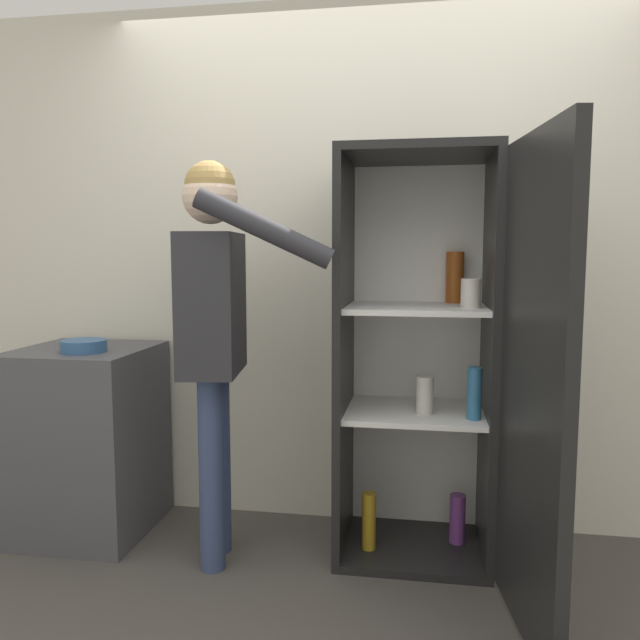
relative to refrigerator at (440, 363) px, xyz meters
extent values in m
plane|color=#4C4742|center=(-0.33, -0.55, -0.89)|extent=(12.00, 12.00, 0.00)
cube|color=silver|center=(-0.33, 0.43, 0.39)|extent=(7.00, 0.06, 2.55)
cube|color=black|center=(-0.11, 0.10, -0.87)|extent=(0.67, 0.55, 0.04)
cube|color=black|center=(-0.11, 0.10, 0.88)|extent=(0.67, 0.55, 0.04)
cube|color=white|center=(-0.11, 0.36, 0.01)|extent=(0.67, 0.03, 1.72)
cube|color=black|center=(-0.42, 0.10, 0.01)|extent=(0.04, 0.55, 1.72)
cube|color=black|center=(0.21, 0.10, 0.01)|extent=(0.03, 0.55, 1.72)
cube|color=white|center=(-0.11, 0.10, -0.24)|extent=(0.60, 0.48, 0.02)
cube|color=white|center=(-0.11, 0.10, 0.22)|extent=(0.60, 0.48, 0.02)
cube|color=black|center=(0.30, -0.50, 0.01)|extent=(0.14, 0.67, 1.72)
cylinder|color=beige|center=(-0.06, 0.04, -0.15)|extent=(0.08, 0.08, 0.16)
cylinder|color=#B78C1E|center=(-0.30, 0.01, -0.72)|extent=(0.06, 0.06, 0.26)
cylinder|color=#723884|center=(0.10, 0.14, -0.74)|extent=(0.07, 0.07, 0.22)
cylinder|color=beige|center=(0.12, 0.02, 0.29)|extent=(0.08, 0.08, 0.12)
cylinder|color=#9E4C19|center=(0.07, 0.29, 0.35)|extent=(0.08, 0.08, 0.24)
cylinder|color=teal|center=(0.14, -0.02, -0.12)|extent=(0.06, 0.06, 0.22)
cylinder|color=#384770|center=(-0.97, -0.04, -0.47)|extent=(0.11, 0.11, 0.84)
cylinder|color=#384770|center=(-0.95, -0.21, -0.47)|extent=(0.11, 0.11, 0.84)
cube|color=#2D2D33|center=(-0.96, -0.12, 0.25)|extent=(0.28, 0.44, 0.59)
sphere|color=beige|center=(-0.96, -0.12, 0.70)|extent=(0.23, 0.23, 0.23)
sphere|color=#AD894C|center=(-0.96, -0.12, 0.74)|extent=(0.21, 0.21, 0.21)
cylinder|color=#2D2D33|center=(-0.99, 0.10, 0.22)|extent=(0.08, 0.08, 0.56)
cylinder|color=#2D2D33|center=(-0.68, -0.32, 0.56)|extent=(0.55, 0.15, 0.31)
cube|color=#4C4C51|center=(-1.67, 0.07, -0.44)|extent=(0.60, 0.61, 0.90)
cylinder|color=#335B8E|center=(-1.61, -0.03, 0.04)|extent=(0.21, 0.21, 0.06)
camera|label=1|loc=(-0.08, -2.65, 0.47)|focal=35.00mm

